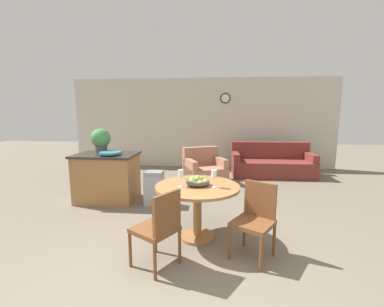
{
  "coord_description": "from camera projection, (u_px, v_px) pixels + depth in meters",
  "views": [
    {
      "loc": [
        0.43,
        -2.09,
        1.68
      ],
      "look_at": [
        -0.0,
        2.54,
        0.94
      ],
      "focal_mm": 24.0,
      "sensor_mm": 36.0,
      "label": 1
    }
  ],
  "objects": [
    {
      "name": "armchair",
      "position": [
        204.0,
        171.0,
        6.2
      ],
      "size": [
        1.15,
        1.12,
        0.83
      ],
      "rotation": [
        0.0,
        0.0,
        0.42
      ],
      "color": "#A87056",
      "rests_on": "ground_plane"
    },
    {
      "name": "trash_bin",
      "position": [
        154.0,
        188.0,
        4.7
      ],
      "size": [
        0.33,
        0.28,
        0.62
      ],
      "color": "#9E9EA3",
      "rests_on": "ground_plane"
    },
    {
      "name": "ground_plane",
      "position": [
        167.0,
        297.0,
        2.36
      ],
      "size": [
        24.0,
        24.0,
        0.0
      ],
      "primitive_type": "plane",
      "color": "#706656"
    },
    {
      "name": "dining_chair_near_left",
      "position": [
        159.0,
        225.0,
        2.75
      ],
      "size": [
        0.58,
        0.58,
        0.87
      ],
      "rotation": [
        0.0,
        0.0,
        7.29
      ],
      "color": "brown",
      "rests_on": "ground_plane"
    },
    {
      "name": "dining_table",
      "position": [
        197.0,
        197.0,
        3.39
      ],
      "size": [
        1.11,
        1.11,
        0.74
      ],
      "color": "#9E6B3D",
      "rests_on": "ground_plane"
    },
    {
      "name": "wine_glass_left",
      "position": [
        181.0,
        174.0,
        3.27
      ],
      "size": [
        0.07,
        0.07,
        0.22
      ],
      "color": "silver",
      "rests_on": "dining_table"
    },
    {
      "name": "couch",
      "position": [
        271.0,
        165.0,
        6.88
      ],
      "size": [
        2.1,
        0.96,
        0.87
      ],
      "rotation": [
        0.0,
        0.0,
        0.01
      ],
      "color": "maroon",
      "rests_on": "ground_plane"
    },
    {
      "name": "kitchen_island",
      "position": [
        107.0,
        177.0,
        4.9
      ],
      "size": [
        1.13,
        0.81,
        0.91
      ],
      "color": "#9E6B3D",
      "rests_on": "ground_plane"
    },
    {
      "name": "wall_back",
      "position": [
        202.0,
        123.0,
        7.85
      ],
      "size": [
        8.0,
        0.09,
        2.7
      ],
      "color": "beige",
      "rests_on": "ground_plane"
    },
    {
      "name": "fruit_bowl",
      "position": [
        198.0,
        181.0,
        3.36
      ],
      "size": [
        0.3,
        0.3,
        0.13
      ],
      "color": "#4C4742",
      "rests_on": "dining_table"
    },
    {
      "name": "dining_chair_near_right",
      "position": [
        255.0,
        216.0,
        2.99
      ],
      "size": [
        0.58,
        0.58,
        0.87
      ],
      "rotation": [
        0.0,
        0.0,
        8.86
      ],
      "color": "brown",
      "rests_on": "ground_plane"
    },
    {
      "name": "wine_glass_right",
      "position": [
        214.0,
        175.0,
        3.25
      ],
      "size": [
        0.07,
        0.07,
        0.22
      ],
      "color": "silver",
      "rests_on": "dining_table"
    },
    {
      "name": "teal_bowl",
      "position": [
        110.0,
        153.0,
        4.67
      ],
      "size": [
        0.39,
        0.39,
        0.06
      ],
      "color": "teal",
      "rests_on": "kitchen_island"
    },
    {
      "name": "potted_plant",
      "position": [
        101.0,
        139.0,
        4.96
      ],
      "size": [
        0.37,
        0.37,
        0.46
      ],
      "color": "#4C4C51",
      "rests_on": "kitchen_island"
    }
  ]
}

